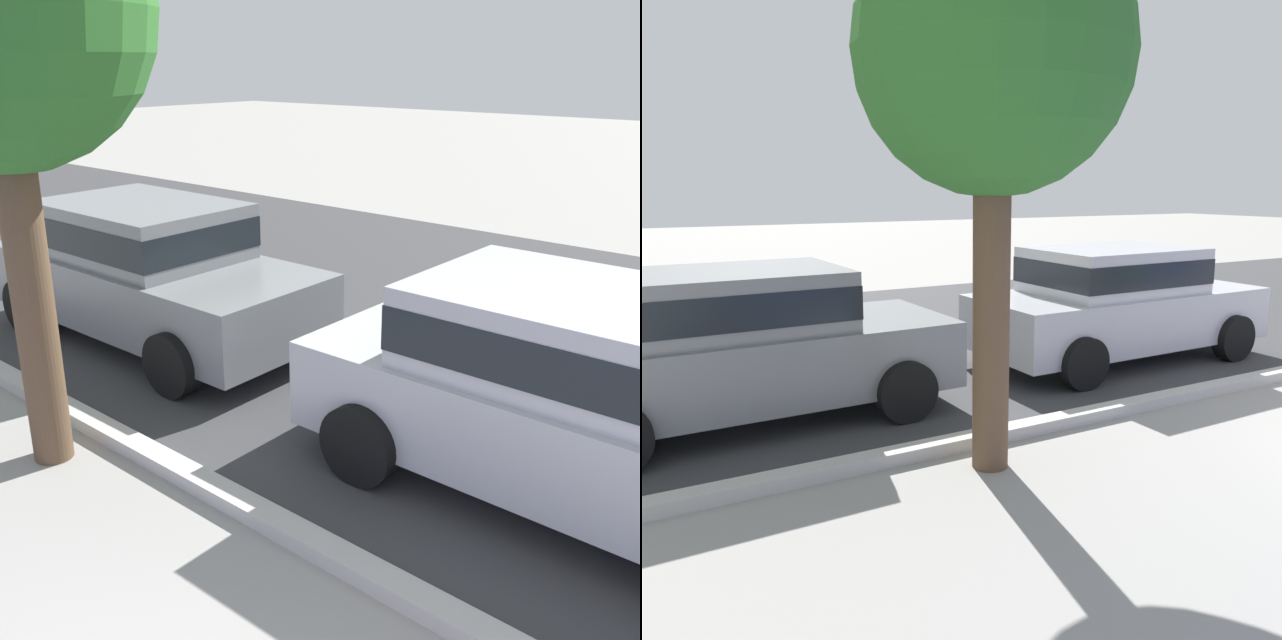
% 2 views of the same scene
% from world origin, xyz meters
% --- Properties ---
extents(parked_car_grey, '(4.12, 1.96, 1.56)m').
position_xyz_m(parked_car_grey, '(-5.50, 4.64, 0.84)').
color(parked_car_grey, slate).
rests_on(parked_car_grey, ground).
extents(parked_car_silver, '(4.12, 1.96, 1.56)m').
position_xyz_m(parked_car_silver, '(-0.56, 4.64, 0.84)').
color(parked_car_silver, '#B7B7BC').
rests_on(parked_car_silver, ground).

